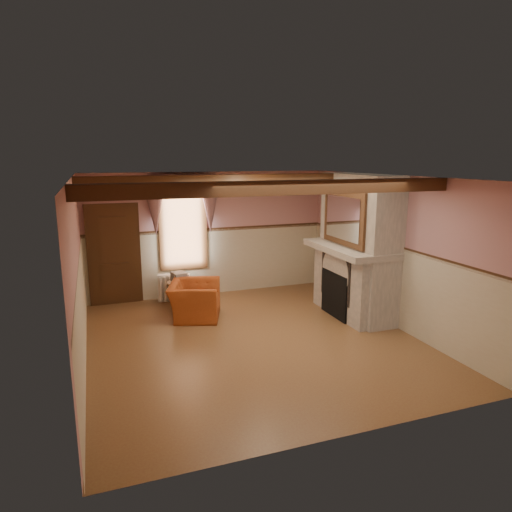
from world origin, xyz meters
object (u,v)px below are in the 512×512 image
object	(u,v)px
radiator	(174,288)
oil_lamp	(345,237)
mantel_clock	(333,235)
side_table	(179,295)
armchair	(195,300)
bowl	(355,245)

from	to	relation	value
radiator	oil_lamp	distance (m)	3.87
mantel_clock	oil_lamp	world-z (taller)	oil_lamp
radiator	oil_lamp	xyz separation A→B (m)	(3.14, -1.88, 1.26)
side_table	armchair	bearing A→B (deg)	-75.46
side_table	mantel_clock	xyz separation A→B (m)	(3.13, -0.93, 1.25)
side_table	bowl	world-z (taller)	bowl
armchair	oil_lamp	xyz separation A→B (m)	(2.94, -0.68, 1.21)
side_table	radiator	world-z (taller)	radiator
bowl	mantel_clock	bearing A→B (deg)	90.00
bowl	radiator	bearing A→B (deg)	144.15
bowl	mantel_clock	size ratio (longest dim) A/B	1.54
armchair	oil_lamp	bearing A→B (deg)	-84.22
mantel_clock	side_table	bearing A→B (deg)	163.41
side_table	bowl	xyz separation A→B (m)	(3.13, -1.78, 1.19)
armchair	side_table	bearing A→B (deg)	33.26
mantel_clock	oil_lamp	xyz separation A→B (m)	(0.00, -0.46, 0.04)
mantel_clock	radiator	bearing A→B (deg)	155.73
radiator	oil_lamp	bearing A→B (deg)	-16.78
armchair	radiator	world-z (taller)	armchair
armchair	bowl	bearing A→B (deg)	-91.19
armchair	side_table	distance (m)	0.75
side_table	oil_lamp	bearing A→B (deg)	-24.04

